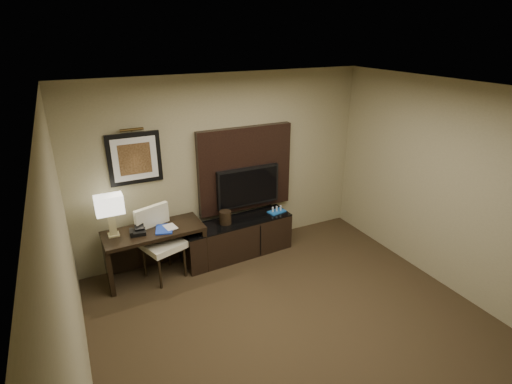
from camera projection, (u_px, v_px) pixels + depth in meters
floor at (314, 346)px, 4.42m from camera, size 4.50×5.00×0.01m
ceiling at (331, 99)px, 3.39m from camera, size 4.50×5.00×0.01m
wall_back at (225, 166)px, 5.98m from camera, size 4.50×0.01×2.70m
wall_left at (72, 304)px, 2.98m from camera, size 0.01×5.00×2.70m
wall_right at (476, 199)px, 4.82m from camera, size 0.01×5.00×2.70m
desk at (156, 252)px, 5.57m from camera, size 1.36×0.62×0.72m
credenza at (237, 238)px, 6.10m from camera, size 1.71×0.56×0.58m
tv_wall_panel at (245, 169)px, 6.08m from camera, size 1.50×0.12×1.30m
tv at (248, 186)px, 6.09m from camera, size 1.00×0.08×0.60m
artwork at (135, 158)px, 5.31m from camera, size 0.70×0.04×0.70m
picture_light at (132, 130)px, 5.13m from camera, size 0.04×0.04×0.30m
desk_chair at (163, 244)px, 5.46m from camera, size 0.66×0.71×1.05m
table_lamp at (111, 214)px, 5.17m from camera, size 0.41×0.28×0.62m
desk_phone at (138, 231)px, 5.30m from camera, size 0.22×0.20×0.10m
blue_folder at (164, 229)px, 5.42m from camera, size 0.29×0.34×0.02m
book at (164, 223)px, 5.40m from camera, size 0.15×0.04×0.21m
ice_bucket at (225, 217)px, 5.87m from camera, size 0.19×0.19×0.20m
minibar_tray at (277, 209)px, 6.25m from camera, size 0.30×0.21×0.10m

